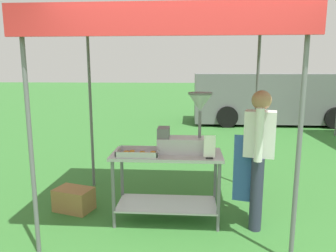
{
  "coord_description": "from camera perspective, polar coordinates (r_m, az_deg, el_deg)",
  "views": [
    {
      "loc": [
        -0.01,
        -2.24,
        1.84
      ],
      "look_at": [
        -0.27,
        1.57,
        1.15
      ],
      "focal_mm": 33.46,
      "sensor_mm": 36.0,
      "label": 1
    }
  ],
  "objects": [
    {
      "name": "donut_fryer",
      "position": [
        3.72,
        3.3,
        -0.68
      ],
      "size": [
        0.64,
        0.28,
        0.72
      ],
      "color": "#B7B7BC",
      "rests_on": "donut_cart"
    },
    {
      "name": "vendor",
      "position": [
        3.74,
        16.12,
        -4.59
      ],
      "size": [
        0.47,
        0.54,
        1.61
      ],
      "color": "#2D3347",
      "rests_on": "ground"
    },
    {
      "name": "supply_crate",
      "position": [
        4.41,
        -16.76,
        -12.68
      ],
      "size": [
        0.55,
        0.44,
        0.3
      ],
      "color": "olive",
      "rests_on": "ground"
    },
    {
      "name": "donut_cart",
      "position": [
        3.82,
        -0.2,
        -8.49
      ],
      "size": [
        1.31,
        0.58,
        0.85
      ],
      "color": "#B7B7BC",
      "rests_on": "ground"
    },
    {
      "name": "donut_tray",
      "position": [
        3.68,
        -5.47,
        -4.95
      ],
      "size": [
        0.48,
        0.32,
        0.07
      ],
      "color": "#B7B7BC",
      "rests_on": "donut_cart"
    },
    {
      "name": "ground_plane",
      "position": [
        8.44,
        3.83,
        -2.3
      ],
      "size": [
        70.0,
        70.0,
        0.0
      ],
      "primitive_type": "plane",
      "color": "#33702D"
    },
    {
      "name": "van_grey",
      "position": [
        11.36,
        18.77,
        4.91
      ],
      "size": [
        5.4,
        2.12,
        1.69
      ],
      "color": "slate",
      "rests_on": "ground"
    },
    {
      "name": "stall_canopy",
      "position": [
        3.74,
        -0.11,
        17.34
      ],
      "size": [
        2.71,
        2.08,
        2.4
      ],
      "color": "slate",
      "rests_on": "ground"
    },
    {
      "name": "menu_sign",
      "position": [
        3.52,
        7.57,
        -4.12
      ],
      "size": [
        0.13,
        0.05,
        0.26
      ],
      "color": "black",
      "rests_on": "donut_cart"
    }
  ]
}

